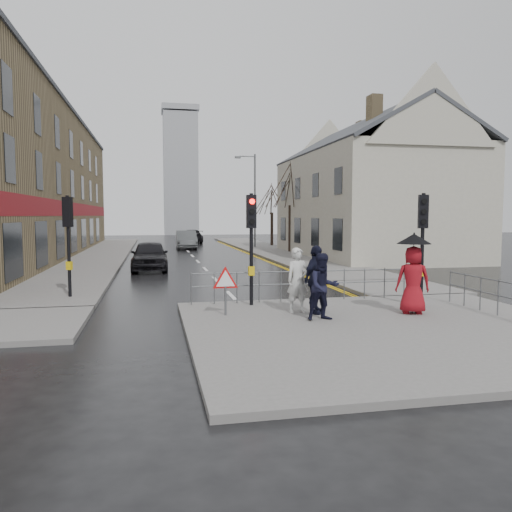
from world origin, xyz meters
name	(u,v)px	position (x,y,z in m)	size (l,w,h in m)	color
ground	(246,311)	(0.00, 0.00, 0.00)	(120.00, 120.00, 0.00)	black
near_pavement	(392,330)	(3.00, -3.50, 0.07)	(10.00, 9.00, 0.14)	#605E5B
left_pavement	(100,254)	(-6.50, 23.00, 0.07)	(4.00, 44.00, 0.14)	#605E5B
right_pavement	(268,250)	(6.50, 25.00, 0.07)	(4.00, 40.00, 0.14)	#605E5B
pavement_bridge_right	(397,288)	(6.50, 3.00, 0.07)	(4.00, 4.20, 0.14)	#605E5B
pavement_stub_left	(4,325)	(-6.50, -1.00, 0.07)	(4.00, 4.20, 0.14)	#605E5B
building_left_terrace	(12,184)	(-12.00, 22.00, 5.00)	(8.00, 42.00, 10.00)	olive
building_right_cream	(368,188)	(12.00, 18.00, 4.78)	(9.00, 16.40, 10.10)	#B9B3A1
church_tower	(181,175)	(1.50, 62.00, 9.00)	(5.00, 5.00, 18.00)	gray
traffic_signal_near_left	(251,229)	(0.20, 0.20, 2.46)	(0.28, 0.27, 3.40)	black
traffic_signal_near_right	(423,229)	(5.20, -1.00, 2.46)	(0.34, 0.33, 3.40)	black
traffic_signal_far_left	(68,228)	(-5.50, 3.00, 2.46)	(0.34, 0.33, 3.40)	black
guard_railing_front	(302,279)	(1.95, 0.60, 0.86)	(7.14, 0.04, 1.00)	#595B5E
guard_railing_side	(498,290)	(6.50, -2.75, 0.84)	(0.04, 4.54, 1.00)	#595B5E
warning_sign	(225,283)	(-0.80, -1.21, 1.04)	(0.80, 0.07, 1.35)	#595B5E
street_lamp	(253,194)	(5.82, 28.00, 4.71)	(1.83, 0.25, 8.00)	#595B5E
tree_near	(290,185)	(7.50, 22.00, 5.14)	(2.40, 2.40, 6.58)	#2F221A
tree_far	(272,198)	(8.00, 30.00, 4.42)	(2.40, 2.40, 5.64)	#2F221A
pedestrian_a	(298,280)	(1.26, -1.20, 1.06)	(0.67, 0.44, 1.83)	silver
pedestrian_b	(323,287)	(1.61, -2.36, 1.02)	(0.85, 0.67, 1.76)	black
pedestrian_with_umbrella	(413,272)	(4.34, -2.03, 1.31)	(1.07, 0.96, 2.23)	maroon
pedestrian_d	(315,280)	(1.69, -1.46, 1.09)	(1.12, 0.46, 1.90)	black
car_parked	(150,255)	(-2.91, 12.00, 0.78)	(1.84, 4.58, 1.56)	black
car_mid	(186,240)	(0.08, 28.53, 0.78)	(1.66, 4.76, 1.57)	#46494B
car_far	(192,236)	(1.23, 37.51, 0.70)	(1.96, 4.81, 1.40)	black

